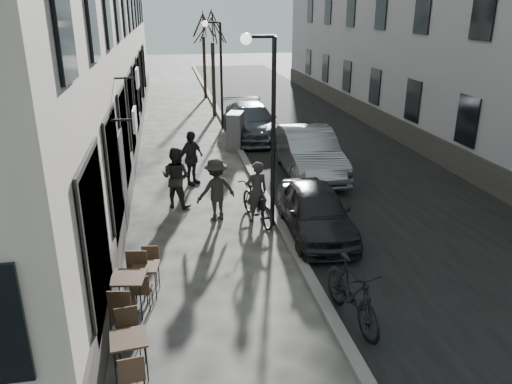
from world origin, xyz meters
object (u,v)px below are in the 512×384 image
object	(u,v)px
utility_cabinet	(235,131)
car_far	(251,121)
tree_near	(212,28)
bicycle	(257,203)
tree_far	(203,24)
bistro_set_b	(129,291)
pedestrian_near	(176,177)
car_near	(316,211)
moped	(352,293)
pedestrian_far	(191,158)
streetlamp_near	(267,112)
pedestrian_mid	(216,190)
streetlamp_far	(217,63)
bistro_set_a	(130,352)
car_mid	(308,152)
bistro_set_c	(146,277)

from	to	relation	value
utility_cabinet	car_far	size ratio (longest dim) A/B	0.30
tree_near	bicycle	world-z (taller)	tree_near
tree_far	car_far	size ratio (longest dim) A/B	1.09
bistro_set_b	pedestrian_near	xyz separation A→B (m)	(1.07, 5.48, 0.44)
pedestrian_near	car_near	world-z (taller)	pedestrian_near
tree_near	moped	bearing A→B (deg)	-88.11
pedestrian_near	pedestrian_far	distance (m)	2.02
streetlamp_near	tree_far	bearing A→B (deg)	89.80
bicycle	tree_far	bearing A→B (deg)	-103.81
pedestrian_far	pedestrian_mid	bearing A→B (deg)	-124.17
tree_far	bicycle	bearing A→B (deg)	-90.74
streetlamp_near	bistro_set_b	size ratio (longest dim) A/B	3.09
streetlamp_near	streetlamp_far	distance (m)	12.00
streetlamp_near	utility_cabinet	distance (m)	8.35
bistro_set_a	pedestrian_far	size ratio (longest dim) A/B	0.79
pedestrian_mid	pedestrian_far	size ratio (longest dim) A/B	0.96
utility_cabinet	car_mid	xyz separation A→B (m)	(2.09, -3.81, 0.04)
bicycle	pedestrian_mid	distance (m)	1.19
bistro_set_c	car_mid	bearing A→B (deg)	60.27
car_near	car_mid	distance (m)	5.09
utility_cabinet	car_mid	world-z (taller)	car_mid
pedestrian_near	moped	distance (m)	7.24
streetlamp_far	utility_cabinet	bearing A→B (deg)	-86.11
utility_cabinet	tree_far	bearing A→B (deg)	108.78
utility_cabinet	pedestrian_mid	world-z (taller)	pedestrian_mid
pedestrian_near	utility_cabinet	bearing A→B (deg)	-83.87
bicycle	car_mid	size ratio (longest dim) A/B	0.40
tree_near	bistro_set_b	world-z (taller)	tree_near
bicycle	pedestrian_near	world-z (taller)	pedestrian_near
bistro_set_a	bicycle	xyz separation A→B (m)	(3.14, 5.82, 0.10)
bistro_set_c	pedestrian_mid	world-z (taller)	pedestrian_mid
pedestrian_near	pedestrian_mid	world-z (taller)	pedestrian_near
pedestrian_mid	car_mid	distance (m)	5.06
bistro_set_c	bicycle	xyz separation A→B (m)	(2.95, 3.37, 0.12)
tree_far	car_near	world-z (taller)	tree_far
bistro_set_a	bistro_set_b	size ratio (longest dim) A/B	0.88
tree_far	bistro_set_b	distance (m)	25.22
pedestrian_near	moped	xyz separation A→B (m)	(3.09, -6.54, -0.29)
bistro_set_b	pedestrian_mid	world-z (taller)	pedestrian_mid
streetlamp_near	car_far	bearing A→B (deg)	82.74
streetlamp_near	bicycle	distance (m)	2.66
bistro_set_b	bicycle	distance (m)	5.15
streetlamp_far	tree_near	bearing A→B (deg)	88.62
bistro_set_b	pedestrian_mid	size ratio (longest dim) A/B	0.92
bistro_set_a	car_far	size ratio (longest dim) A/B	0.28
bistro_set_c	pedestrian_far	bearing A→B (deg)	86.60
tree_far	moped	world-z (taller)	tree_far
tree_near	bistro_set_c	bearing A→B (deg)	-100.13
tree_far	pedestrian_near	size ratio (longest dim) A/B	3.09
bistro_set_b	car_near	world-z (taller)	car_near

